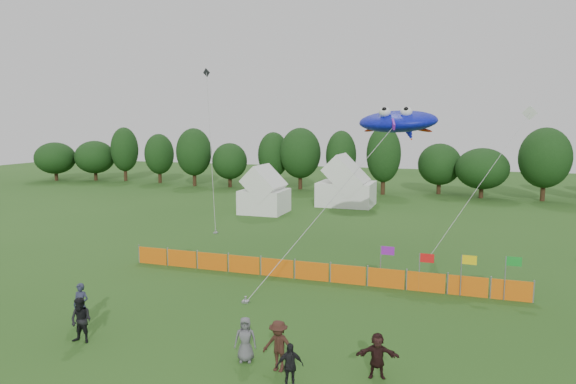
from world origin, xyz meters
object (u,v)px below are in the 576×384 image
(spectator_d, at_px, (290,366))
(tent_right, at_px, (346,186))
(tent_left, at_px, (264,194))
(barrier_fence, at_px, (312,271))
(spectator_b, at_px, (81,320))
(spectator_a, at_px, (81,305))
(spectator_f, at_px, (377,355))
(stingray_kite, at_px, (399,122))
(spectator_c, at_px, (278,346))
(spectator_e, at_px, (245,339))

(spectator_d, bearing_deg, tent_right, 68.46)
(tent_left, height_order, barrier_fence, tent_left)
(spectator_b, bearing_deg, barrier_fence, 54.97)
(spectator_a, height_order, spectator_d, spectator_a)
(spectator_a, bearing_deg, spectator_f, -10.82)
(stingray_kite, bearing_deg, tent_left, 140.38)
(spectator_c, bearing_deg, spectator_d, -46.18)
(spectator_d, distance_m, spectator_e, 2.50)
(barrier_fence, height_order, spectator_b, spectator_b)
(tent_left, relative_size, spectator_e, 2.52)
(spectator_b, bearing_deg, spectator_c, -2.22)
(barrier_fence, distance_m, spectator_a, 11.79)
(tent_right, height_order, spectator_a, tent_right)
(barrier_fence, height_order, spectator_d, spectator_d)
(tent_left, distance_m, tent_right, 9.31)
(spectator_d, distance_m, stingray_kite, 20.30)
(barrier_fence, bearing_deg, tent_left, 118.30)
(tent_left, xyz_separation_m, spectator_a, (2.70, -27.94, -0.91))
(spectator_a, xyz_separation_m, spectator_e, (7.82, -0.75, -0.10))
(tent_left, relative_size, spectator_b, 2.29)
(tent_left, bearing_deg, spectator_f, -61.85)
(spectator_a, relative_size, spectator_c, 1.02)
(spectator_b, height_order, spectator_c, spectator_c)
(spectator_f, bearing_deg, spectator_d, -159.30)
(spectator_d, height_order, spectator_f, spectator_f)
(spectator_d, bearing_deg, stingray_kite, 55.77)
(tent_right, bearing_deg, spectator_c, -81.28)
(spectator_b, distance_m, spectator_c, 8.02)
(barrier_fence, distance_m, spectator_d, 11.54)
(barrier_fence, distance_m, spectator_f, 10.86)
(tent_right, bearing_deg, spectator_b, -94.01)
(tent_right, distance_m, spectator_b, 36.17)
(spectator_c, xyz_separation_m, spectator_f, (3.29, 0.63, -0.12))
(tent_right, xyz_separation_m, spectator_d, (6.24, -36.78, -1.25))
(barrier_fence, xyz_separation_m, stingray_kite, (3.54, 7.48, 8.04))
(tent_left, bearing_deg, barrier_fence, -61.70)
(barrier_fence, relative_size, spectator_f, 14.17)
(tent_right, distance_m, stingray_kite, 20.51)
(spectator_b, height_order, stingray_kite, stingray_kite)
(tent_right, xyz_separation_m, spectator_c, (5.48, -35.76, -1.12))
(barrier_fence, distance_m, stingray_kite, 11.53)
(barrier_fence, bearing_deg, stingray_kite, 64.67)
(tent_right, relative_size, spectator_b, 3.16)
(tent_right, height_order, spectator_c, tent_right)
(spectator_a, bearing_deg, spectator_d, -20.69)
(stingray_kite, bearing_deg, barrier_fence, -115.33)
(spectator_a, relative_size, spectator_b, 1.02)
(tent_right, bearing_deg, barrier_fence, -81.75)
(spectator_b, xyz_separation_m, spectator_f, (11.30, 0.95, -0.12))
(tent_right, height_order, spectator_f, tent_right)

